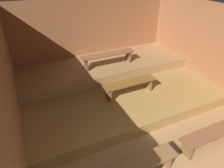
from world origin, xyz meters
TOP-DOWN VIEW (x-y plane):
  - ground at (0.00, 2.65)m, footprint 5.90×6.11m
  - wall_back at (0.00, 5.34)m, footprint 5.90×0.06m
  - wall_left at (-2.58, 2.65)m, footprint 0.06×6.11m
  - wall_right at (2.58, 2.65)m, footprint 0.06×6.11m
  - platform_lower at (0.00, 3.55)m, footprint 5.10×3.52m
  - platform_middle at (0.00, 4.46)m, footprint 5.10×1.70m
  - bench_floor_left at (-0.81, 0.99)m, footprint 1.36×0.32m
  - bench_floor_right at (0.81, 0.99)m, footprint 1.36×0.32m
  - bench_lower_center at (0.07, 2.95)m, footprint 1.40×0.32m
  - bench_middle_center at (0.04, 4.21)m, footprint 1.62×0.32m

SIDE VIEW (x-z plane):
  - ground at x=0.00m, z-range -0.08..0.00m
  - platform_lower at x=0.00m, z-range 0.00..0.28m
  - bench_floor_left at x=-0.81m, z-range 0.10..0.48m
  - bench_floor_right at x=0.81m, z-range 0.10..0.48m
  - platform_middle at x=0.00m, z-range 0.28..0.56m
  - bench_lower_center at x=0.07m, z-range 0.38..0.76m
  - bench_middle_center at x=0.04m, z-range 0.67..1.05m
  - wall_back at x=0.00m, z-range 0.00..2.35m
  - wall_left at x=-2.58m, z-range 0.00..2.35m
  - wall_right at x=2.58m, z-range 0.00..2.35m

